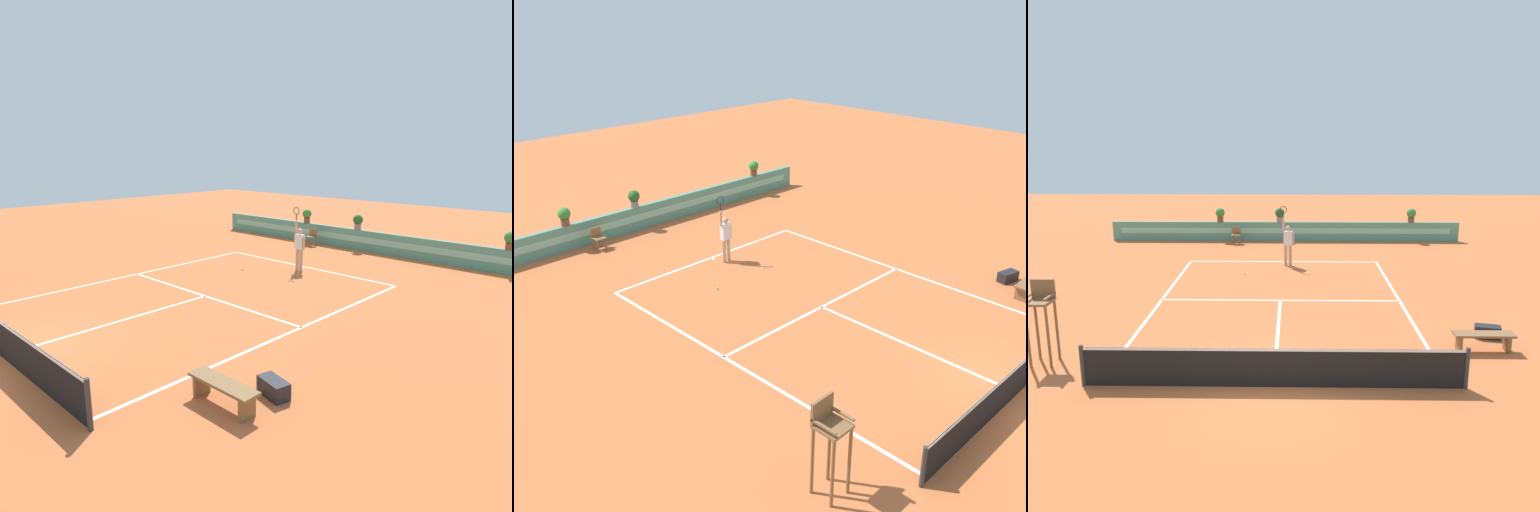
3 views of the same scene
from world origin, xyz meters
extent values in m
plane|color=#BC6033|center=(0.00, 6.00, 0.00)|extent=(60.00, 60.00, 0.00)
cube|color=white|center=(0.00, 11.89, 0.00)|extent=(8.22, 0.10, 0.01)
cube|color=white|center=(0.00, 6.40, 0.00)|extent=(8.22, 0.10, 0.01)
cube|color=white|center=(0.00, 3.20, 0.00)|extent=(0.10, 6.40, 0.01)
cube|color=white|center=(-4.11, 5.95, 0.00)|extent=(0.10, 11.89, 0.01)
cube|color=white|center=(4.11, 5.95, 0.00)|extent=(0.10, 11.89, 0.01)
cube|color=white|center=(0.00, 11.79, 0.00)|extent=(0.10, 0.20, 0.01)
cylinder|color=#333333|center=(4.41, 0.00, 0.50)|extent=(0.10, 0.10, 1.00)
cube|color=#4C8E7A|center=(0.00, 16.39, 0.50)|extent=(18.00, 0.20, 1.00)
cube|color=#7ABCA8|center=(0.00, 16.29, 0.55)|extent=(17.10, 0.01, 0.28)
cylinder|color=brown|center=(-2.66, 15.41, 0.23)|extent=(0.05, 0.05, 0.45)
cylinder|color=brown|center=(-2.31, 15.41, 0.23)|extent=(0.05, 0.05, 0.45)
cylinder|color=brown|center=(-2.66, 15.77, 0.23)|extent=(0.05, 0.05, 0.45)
cylinder|color=brown|center=(-2.31, 15.77, 0.23)|extent=(0.05, 0.05, 0.45)
cube|color=brown|center=(-2.48, 15.59, 0.47)|extent=(0.44, 0.44, 0.04)
cube|color=brown|center=(-2.48, 15.79, 0.67)|extent=(0.44, 0.04, 0.36)
cube|color=brown|center=(4.88, 2.15, 0.23)|extent=(0.08, 0.40, 0.45)
cube|color=brown|center=(6.16, 2.15, 0.23)|extent=(0.08, 0.40, 0.45)
cube|color=brown|center=(5.52, 2.15, 0.48)|extent=(1.60, 0.44, 0.06)
cube|color=black|center=(5.97, 3.10, 0.18)|extent=(0.76, 0.51, 0.36)
cylinder|color=tan|center=(0.31, 11.21, 0.45)|extent=(0.14, 0.14, 0.90)
cylinder|color=tan|center=(0.11, 11.22, 0.45)|extent=(0.14, 0.14, 0.90)
cube|color=white|center=(0.21, 11.22, 1.20)|extent=(0.37, 0.24, 0.60)
sphere|color=tan|center=(0.21, 11.22, 1.63)|extent=(0.22, 0.22, 0.22)
cylinder|color=tan|center=(0.01, 11.23, 1.75)|extent=(0.09, 0.09, 0.55)
cylinder|color=black|center=(0.01, 11.23, 2.17)|extent=(0.04, 0.04, 0.24)
torus|color=#262626|center=(0.01, 11.23, 2.43)|extent=(0.31, 0.05, 0.31)
cylinder|color=tan|center=(0.43, 11.20, 1.15)|extent=(0.09, 0.09, 0.50)
sphere|color=#CCE033|center=(-1.52, 9.70, 0.03)|extent=(0.07, 0.07, 0.07)
cylinder|color=brown|center=(-3.37, 16.39, 1.14)|extent=(0.32, 0.32, 0.28)
sphere|color=#387F33|center=(-3.37, 16.39, 1.48)|extent=(0.48, 0.48, 0.48)
cylinder|color=gray|center=(-0.27, 16.39, 1.14)|extent=(0.32, 0.32, 0.28)
sphere|color=#235B23|center=(-0.27, 16.39, 1.48)|extent=(0.48, 0.48, 0.48)
cylinder|color=brown|center=(6.53, 16.39, 1.14)|extent=(0.32, 0.32, 0.28)
sphere|color=#387F33|center=(6.53, 16.39, 1.48)|extent=(0.48, 0.48, 0.48)
camera|label=1|loc=(11.57, -3.32, 4.86)|focal=32.77mm
camera|label=2|loc=(-13.20, -4.50, 9.11)|focal=42.66mm
camera|label=3|loc=(0.44, -11.51, 5.88)|focal=38.19mm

